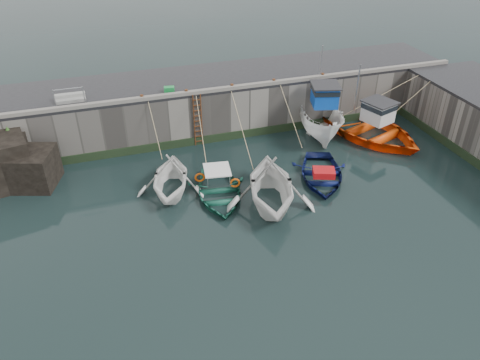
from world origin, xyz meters
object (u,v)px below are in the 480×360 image
object	(u,v)px
ladder	(198,121)
fish_crate	(169,89)
boat_near_navy	(321,178)
bollard_d	(274,81)
boat_far_orange	(368,128)
boat_far_white	(320,117)
bollard_c	(232,86)
bollard_e	(323,75)
bollard_a	(142,97)
boat_near_blue	(219,196)
bollard_b	(186,92)
boat_near_blacktrim	(270,204)
boat_near_white	(172,191)

from	to	relation	value
ladder	fish_crate	bearing A→B (deg)	143.99
boat_near_navy	bollard_d	bearing A→B (deg)	115.81
boat_near_navy	boat_far_orange	bearing A→B (deg)	57.01
boat_far_white	bollard_c	size ratio (longest dim) A/B	24.33
boat_far_orange	bollard_d	xyz separation A→B (m)	(-5.39, 2.36, 2.80)
bollard_e	bollard_d	bearing A→B (deg)	180.00
boat_near_navy	bollard_a	xyz separation A→B (m)	(-8.31, 5.92, 3.30)
boat_far_orange	fish_crate	distance (m)	12.25
boat_near_blue	bollard_b	bearing A→B (deg)	100.30
bollard_b	bollard_e	bearing A→B (deg)	0.00
bollard_e	boat_near_navy	bearing A→B (deg)	-114.42
boat_near_blue	bollard_d	size ratio (longest dim) A/B	16.45
boat_near_blacktrim	boat_far_orange	world-z (taller)	boat_far_orange
boat_near_blacktrim	boat_far_orange	size ratio (longest dim) A/B	0.60
bollard_e	bollard_a	bearing A→B (deg)	180.00
boat_far_orange	bollard_d	distance (m)	6.51
boat_near_white	bollard_c	bearing A→B (deg)	61.02
boat_far_white	bollard_d	world-z (taller)	boat_far_white
ladder	bollard_e	xyz separation A→B (m)	(8.00, 0.34, 1.71)
bollard_a	bollard_b	world-z (taller)	same
fish_crate	bollard_b	xyz separation A→B (m)	(0.85, -0.65, -0.01)
bollard_c	boat_near_white	bearing A→B (deg)	-134.91
boat_near_white	boat_near_navy	world-z (taller)	boat_near_white
boat_near_white	bollard_a	bearing A→B (deg)	111.73
boat_near_blacktrim	bollard_d	world-z (taller)	bollard_d
bollard_e	bollard_c	bearing A→B (deg)	180.00
boat_far_white	boat_near_blacktrim	bearing A→B (deg)	-116.87
ladder	bollard_b	bearing A→B (deg)	146.14
bollard_a	bollard_d	world-z (taller)	same
bollard_a	boat_near_blacktrim	bearing A→B (deg)	-56.21
ladder	boat_near_navy	world-z (taller)	ladder
boat_far_orange	bollard_e	bearing A→B (deg)	113.80
boat_near_white	boat_near_navy	size ratio (longest dim) A/B	0.94
boat_near_blacktrim	bollard_a	world-z (taller)	bollard_a
ladder	bollard_b	world-z (taller)	bollard_b
boat_near_white	bollard_b	xyz separation A→B (m)	(2.02, 4.73, 3.30)
ladder	boat_near_blue	distance (m)	5.75
boat_near_blacktrim	fish_crate	bearing A→B (deg)	127.02
bollard_c	bollard_d	distance (m)	2.60
boat_far_white	ladder	bearing A→B (deg)	-170.33
bollard_a	bollard_e	bearing A→B (deg)	0.00
boat_near_blue	boat_near_blacktrim	size ratio (longest dim) A/B	0.87
bollard_b	bollard_e	xyz separation A→B (m)	(8.50, 0.00, 0.00)
bollard_c	boat_far_white	bearing A→B (deg)	-11.78
boat_near_blacktrim	bollard_a	bearing A→B (deg)	138.65
boat_near_white	bollard_e	world-z (taller)	bollard_e
ladder	boat_near_blue	xyz separation A→B (m)	(-0.32, -5.52, -1.59)
boat_near_blacktrim	bollard_b	world-z (taller)	bollard_b
boat_near_navy	bollard_e	xyz separation A→B (m)	(2.69, 5.92, 3.30)
boat_near_white	fish_crate	bearing A→B (deg)	93.71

